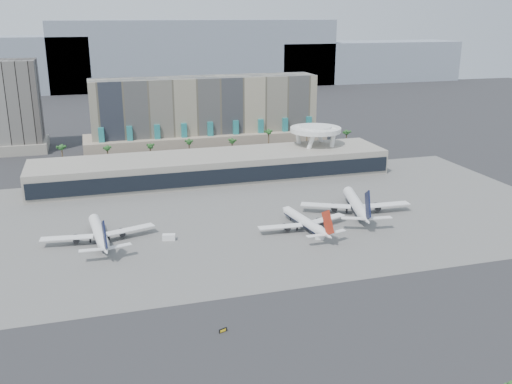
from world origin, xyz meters
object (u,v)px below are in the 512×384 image
object	(u,v)px
service_vehicle_b	(320,237)
airliner_left	(99,233)
service_vehicle_a	(169,237)
airliner_centre	(305,222)
airliner_right	(356,204)
taxiway_sign	(223,330)

from	to	relation	value
service_vehicle_b	airliner_left	bearing A→B (deg)	-174.54
airliner_left	service_vehicle_a	xyz separation A→B (m)	(23.55, -5.04, -2.47)
service_vehicle_a	airliner_left	bearing A→B (deg)	-179.16
airliner_centre	airliner_right	xyz separation A→B (m)	(26.21, 11.20, 0.74)
airliner_right	taxiway_sign	size ratio (longest dim) A/B	20.24
service_vehicle_b	taxiway_sign	distance (m)	69.20
airliner_right	service_vehicle_b	size ratio (longest dim) A/B	14.29
airliner_right	service_vehicle_b	xyz separation A→B (m)	(-24.38, -21.20, -3.18)
airliner_left	airliner_right	xyz separation A→B (m)	(99.55, 1.87, 0.43)
service_vehicle_a	taxiway_sign	size ratio (longest dim) A/B	2.01
service_vehicle_b	airliner_right	bearing A→B (deg)	60.90
airliner_left	service_vehicle_b	distance (m)	77.67
airliner_left	service_vehicle_b	world-z (taller)	airliner_left
airliner_left	airliner_right	bearing A→B (deg)	-4.25
airliner_centre	airliner_right	world-z (taller)	airliner_right
airliner_centre	taxiway_sign	world-z (taller)	airliner_centre
airliner_left	taxiway_sign	distance (m)	75.33
service_vehicle_b	taxiway_sign	xyz separation A→B (m)	(-47.25, -50.56, -0.30)
service_vehicle_a	taxiway_sign	distance (m)	65.00
service_vehicle_a	service_vehicle_b	size ratio (longest dim) A/B	1.42
airliner_centre	service_vehicle_b	size ratio (longest dim) A/B	11.81
airliner_centre	airliner_left	bearing A→B (deg)	164.25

